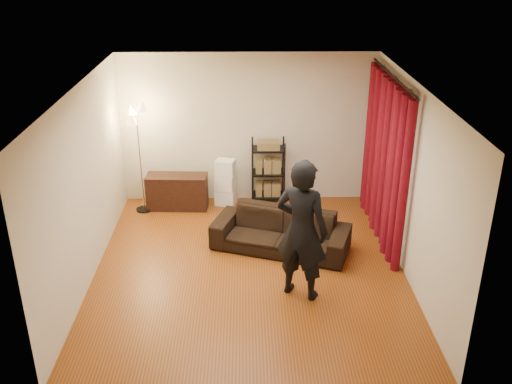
{
  "coord_description": "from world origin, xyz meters",
  "views": [
    {
      "loc": [
        -0.05,
        -7.2,
        4.46
      ],
      "look_at": [
        0.1,
        0.3,
        1.1
      ],
      "focal_mm": 40.0,
      "sensor_mm": 36.0,
      "label": 1
    }
  ],
  "objects_px": {
    "wire_shelf": "(268,173)",
    "floor_lamp": "(140,160)",
    "media_cabinet": "(177,192)",
    "sofa": "(281,232)",
    "person": "(302,230)",
    "storage_boxes": "(225,182)"
  },
  "relations": [
    {
      "from": "storage_boxes",
      "to": "wire_shelf",
      "type": "bearing_deg",
      "value": 0.9
    },
    {
      "from": "wire_shelf",
      "to": "floor_lamp",
      "type": "xyz_separation_m",
      "value": [
        -2.22,
        -0.22,
        0.35
      ]
    },
    {
      "from": "sofa",
      "to": "storage_boxes",
      "type": "xyz_separation_m",
      "value": [
        -0.9,
        1.65,
        0.13
      ]
    },
    {
      "from": "sofa",
      "to": "wire_shelf",
      "type": "height_order",
      "value": "wire_shelf"
    },
    {
      "from": "person",
      "to": "floor_lamp",
      "type": "xyz_separation_m",
      "value": [
        -2.54,
        2.67,
        -0.02
      ]
    },
    {
      "from": "person",
      "to": "wire_shelf",
      "type": "relative_size",
      "value": 1.6
    },
    {
      "from": "sofa",
      "to": "floor_lamp",
      "type": "height_order",
      "value": "floor_lamp"
    },
    {
      "from": "sofa",
      "to": "wire_shelf",
      "type": "bearing_deg",
      "value": 113.83
    },
    {
      "from": "wire_shelf",
      "to": "floor_lamp",
      "type": "height_order",
      "value": "floor_lamp"
    },
    {
      "from": "person",
      "to": "storage_boxes",
      "type": "relative_size",
      "value": 2.26
    },
    {
      "from": "media_cabinet",
      "to": "storage_boxes",
      "type": "distance_m",
      "value": 0.87
    },
    {
      "from": "media_cabinet",
      "to": "floor_lamp",
      "type": "relative_size",
      "value": 0.56
    },
    {
      "from": "media_cabinet",
      "to": "floor_lamp",
      "type": "bearing_deg",
      "value": -168.13
    },
    {
      "from": "media_cabinet",
      "to": "storage_boxes",
      "type": "relative_size",
      "value": 1.24
    },
    {
      "from": "person",
      "to": "storage_boxes",
      "type": "distance_m",
      "value": 3.12
    },
    {
      "from": "person",
      "to": "wire_shelf",
      "type": "distance_m",
      "value": 2.93
    },
    {
      "from": "wire_shelf",
      "to": "floor_lamp",
      "type": "relative_size",
      "value": 0.64
    },
    {
      "from": "wire_shelf",
      "to": "floor_lamp",
      "type": "bearing_deg",
      "value": 178.17
    },
    {
      "from": "media_cabinet",
      "to": "wire_shelf",
      "type": "relative_size",
      "value": 0.87
    },
    {
      "from": "person",
      "to": "media_cabinet",
      "type": "distance_m",
      "value": 3.44
    },
    {
      "from": "person",
      "to": "storage_boxes",
      "type": "bearing_deg",
      "value": -41.74
    },
    {
      "from": "storage_boxes",
      "to": "wire_shelf",
      "type": "xyz_separation_m",
      "value": [
        0.77,
        0.01,
        0.18
      ]
    }
  ]
}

